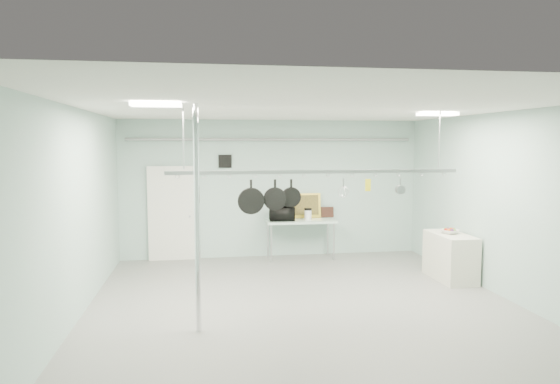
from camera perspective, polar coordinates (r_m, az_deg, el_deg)
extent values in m
plane|color=gray|center=(8.16, 3.14, -13.42)|extent=(8.00, 8.00, 0.00)
cube|color=silver|center=(7.74, 3.27, 9.52)|extent=(7.00, 8.00, 0.02)
cube|color=#A0C0B7|center=(11.70, -0.88, 0.38)|extent=(7.00, 0.02, 3.20)
cube|color=#A0C0B7|center=(9.17, 25.05, -1.56)|extent=(0.02, 8.00, 3.20)
cube|color=silver|center=(11.62, -12.16, -2.51)|extent=(1.10, 0.10, 2.20)
cube|color=black|center=(11.54, -6.30, 3.51)|extent=(0.30, 0.04, 0.30)
cylinder|color=gray|center=(11.56, -0.83, 6.03)|extent=(6.60, 0.07, 0.07)
cylinder|color=silver|center=(7.03, -9.45, -3.14)|extent=(0.08, 0.08, 3.20)
cube|color=#B2D1BE|center=(11.50, 2.36, -3.32)|extent=(1.60, 0.70, 0.05)
cylinder|color=#B7B7BC|center=(11.19, -1.01, -5.91)|extent=(0.04, 0.04, 0.86)
cylinder|color=#B7B7BC|center=(11.74, -1.38, -5.37)|extent=(0.04, 0.04, 0.86)
cylinder|color=#B7B7BC|center=(11.48, 6.17, -5.66)|extent=(0.04, 0.04, 0.86)
cylinder|color=#B7B7BC|center=(12.01, 5.48, -5.15)|extent=(0.04, 0.04, 0.86)
cube|color=beige|center=(10.38, 18.88, -7.01)|extent=(0.60, 1.20, 0.90)
cube|color=#B7B7BC|center=(8.07, 4.17, 2.32)|extent=(4.80, 0.06, 0.06)
cylinder|color=#B7B7BC|center=(7.85, -10.98, 5.80)|extent=(0.02, 0.02, 0.94)
cylinder|color=#B7B7BC|center=(8.77, 17.75, 5.60)|extent=(0.02, 0.02, 0.94)
cube|color=white|center=(6.79, -13.96, 9.68)|extent=(0.65, 0.30, 0.05)
cube|color=white|center=(9.10, 17.55, 8.49)|extent=(0.65, 0.30, 0.05)
imported|color=black|center=(11.37, 0.22, -2.50)|extent=(0.59, 0.42, 0.31)
cylinder|color=silver|center=(11.47, 3.22, -2.65)|extent=(0.19, 0.19, 0.23)
cube|color=gold|center=(11.78, 2.80, -1.57)|extent=(0.78, 0.14, 0.58)
cube|color=black|center=(11.93, 5.43, -2.30)|extent=(0.30, 0.10, 0.25)
imported|color=silver|center=(10.32, 18.83, -4.30)|extent=(0.44, 0.44, 0.08)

